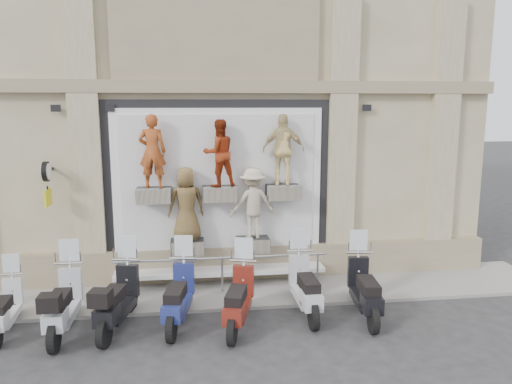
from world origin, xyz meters
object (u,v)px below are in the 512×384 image
Objects in this scene: guard_rail at (222,276)px; scooter_g at (305,276)px; scooter_c at (63,292)px; scooter_d at (117,288)px; scooter_f at (239,288)px; clock_sign_bracket at (47,178)px; scooter_h at (365,278)px; scooter_b at (5,298)px; scooter_e at (178,285)px.

guard_rail is 2.18m from scooter_g.
scooter_d is at bearing 4.15° from scooter_c.
scooter_d is 1.03× the size of scooter_f.
scooter_h is at bearing -17.32° from clock_sign_bracket.
scooter_b is at bearing -175.46° from scooter_h.
scooter_c is 0.99× the size of scooter_d.
scooter_h is (3.87, -0.15, 0.01)m from scooter_e.
scooter_g is (5.58, -1.80, -1.94)m from clock_sign_bracket.
scooter_d is at bearing -168.29° from scooter_e.
scooter_d is 5.07m from scooter_h.
scooter_f reaches higher than guard_rail.
scooter_e is at bearing 13.52° from scooter_d.
scooter_e is (1.19, 0.04, -0.02)m from scooter_d.
clock_sign_bracket reaches higher than scooter_c.
scooter_f is at bearing -28.81° from clock_sign_bracket.
scooter_b is 6.02m from scooter_g.
scooter_f is (4.11, -2.26, -1.96)m from clock_sign_bracket.
scooter_b is 4.56m from scooter_f.
guard_rail is 1.83m from scooter_e.
scooter_d is (-2.18, -1.53, 0.40)m from guard_rail.
scooter_d reaches higher than guard_rail.
scooter_d is (1.02, 0.06, 0.01)m from scooter_c.
scooter_g reaches higher than scooter_e.
scooter_c is 1.00× the size of scooter_h.
clock_sign_bracket reaches higher than scooter_h.
scooter_c is at bearing -164.84° from scooter_d.
scooter_g is (1.68, -1.33, 0.39)m from guard_rail.
scooter_f is (3.41, -0.20, -0.02)m from scooter_c.
scooter_g is at bearing 171.85° from scooter_h.
scooter_b is 0.84× the size of scooter_h.
guard_rail is at bearing 46.75° from scooter_d.
guard_rail is 2.42× the size of scooter_e.
clock_sign_bracket is 0.49× the size of scooter_e.
scooter_g is at bearing 3.73° from scooter_c.
clock_sign_bracket is 2.91m from scooter_c.
scooter_e is (2.91, -1.96, -1.95)m from clock_sign_bracket.
guard_rail is 2.70m from scooter_d.
scooter_e reaches higher than scooter_f.
scooter_g is (3.86, 0.20, -0.01)m from scooter_d.
scooter_f is at bearing -162.44° from scooter_g.
scooter_b is at bearing -171.49° from scooter_e.
scooter_f is at bearing -170.55° from scooter_h.
clock_sign_bracket reaches higher than scooter_e.
scooter_d is (1.72, -2.00, -1.93)m from clock_sign_bracket.
clock_sign_bracket is at bearing 162.41° from scooter_g.
clock_sign_bracket is at bearing 166.45° from scooter_f.
scooter_e is 1.23m from scooter_f.
scooter_c is 1.01× the size of scooter_g.
guard_rail is 4.96× the size of clock_sign_bracket.
scooter_h is at bearing -14.21° from scooter_g.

